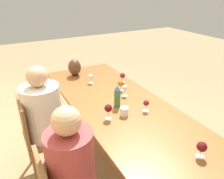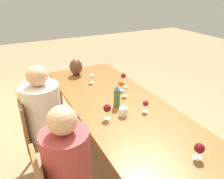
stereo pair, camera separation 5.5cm
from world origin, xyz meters
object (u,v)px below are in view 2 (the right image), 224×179
(wine_glass_4, at_px, (92,77))
(chair_far, at_px, (39,133))
(wine_glass_0, at_px, (121,84))
(person_far, at_px, (45,118))
(water_tumbler, at_px, (123,112))
(wine_glass_7, at_px, (123,76))
(water_bottle, at_px, (117,96))
(wine_glass_1, at_px, (199,149))
(wine_glass_5, at_px, (145,104))
(wine_glass_6, at_px, (107,109))
(person_near, at_px, (71,177))
(wine_glass_2, at_px, (125,88))
(vase, at_px, (76,67))

(wine_glass_4, bearing_deg, chair_far, 117.52)
(wine_glass_0, xyz_separation_m, person_far, (-0.03, 0.94, -0.20))
(wine_glass_4, bearing_deg, water_tumbler, 178.12)
(wine_glass_7, xyz_separation_m, person_far, (-0.24, 1.09, -0.20))
(wine_glass_0, bearing_deg, chair_far, 91.78)
(water_bottle, xyz_separation_m, water_tumbler, (-0.19, 0.03, -0.07))
(wine_glass_1, distance_m, wine_glass_5, 0.74)
(wine_glass_4, distance_m, wine_glass_6, 0.89)
(chair_far, distance_m, person_near, 0.93)
(wine_glass_5, bearing_deg, wine_glass_0, -2.24)
(wine_glass_4, distance_m, wine_glass_7, 0.42)
(person_near, xyz_separation_m, person_far, (0.91, -0.00, -0.02))
(wine_glass_4, xyz_separation_m, wine_glass_5, (-0.93, -0.21, -0.00))
(wine_glass_4, bearing_deg, wine_glass_6, 167.38)
(water_tumbler, bearing_deg, wine_glass_5, -98.22)
(water_bottle, xyz_separation_m, wine_glass_5, (-0.23, -0.21, -0.03))
(wine_glass_2, height_order, person_near, person_near)
(wine_glass_1, height_order, wine_glass_2, wine_glass_2)
(wine_glass_1, height_order, wine_glass_6, wine_glass_6)
(water_tumbler, height_order, wine_glass_5, wine_glass_5)
(wine_glass_6, distance_m, person_far, 0.72)
(wine_glass_2, relative_size, person_near, 0.10)
(wine_glass_1, relative_size, wine_glass_4, 1.05)
(chair_far, bearing_deg, wine_glass_2, -96.56)
(water_tumbler, bearing_deg, wine_glass_2, -32.45)
(wine_glass_6, height_order, person_near, person_near)
(water_bottle, distance_m, person_far, 0.80)
(wine_glass_4, height_order, chair_far, chair_far)
(wine_glass_4, xyz_separation_m, person_near, (-1.33, 0.71, -0.17))
(wine_glass_7, height_order, person_near, person_near)
(water_tumbler, xyz_separation_m, chair_far, (0.48, 0.77, -0.31))
(vase, xyz_separation_m, wine_glass_1, (-2.01, -0.26, -0.03))
(wine_glass_5, xyz_separation_m, chair_far, (0.51, 1.01, -0.36))
(wine_glass_5, height_order, person_far, person_far)
(water_tumbler, height_order, person_far, person_far)
(chair_far, xyz_separation_m, person_near, (-0.91, -0.08, 0.19))
(vase, relative_size, wine_glass_2, 1.78)
(vase, bearing_deg, person_near, 159.71)
(person_far, bearing_deg, wine_glass_4, -59.68)
(water_tumbler, height_order, chair_far, chair_far)
(water_tumbler, xyz_separation_m, wine_glass_7, (0.72, -0.41, 0.05))
(vase, xyz_separation_m, chair_far, (-0.77, 0.70, -0.40))
(wine_glass_1, xyz_separation_m, person_near, (0.34, 0.88, -0.18))
(vase, relative_size, wine_glass_7, 1.86)
(wine_glass_5, bearing_deg, chair_far, 63.07)
(wine_glass_0, bearing_deg, wine_glass_1, 177.34)
(wine_glass_6, height_order, person_far, person_far)
(wine_glass_0, height_order, wine_glass_7, wine_glass_0)
(wine_glass_7, bearing_deg, person_far, 102.40)
(wine_glass_2, bearing_deg, wine_glass_0, -11.27)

